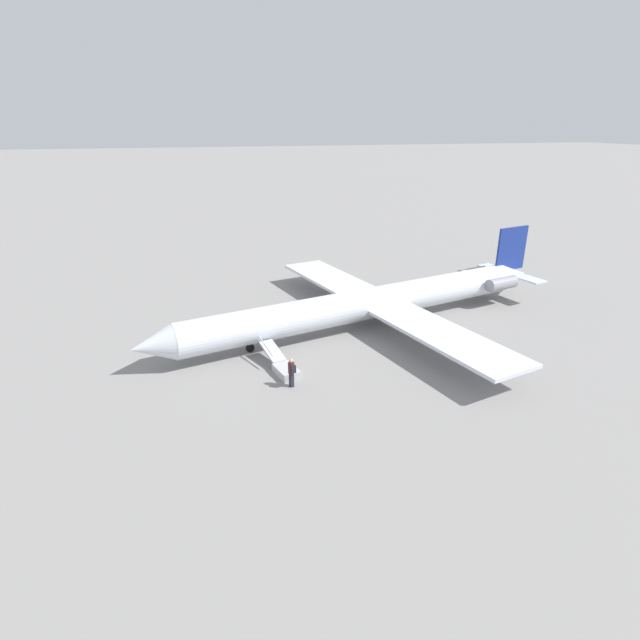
# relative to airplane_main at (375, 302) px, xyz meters

# --- Properties ---
(ground_plane) EXTENTS (600.00, 600.00, 0.00)m
(ground_plane) POSITION_rel_airplane_main_xyz_m (0.88, 0.19, -1.78)
(ground_plane) COLOR gray
(airplane_main) EXTENTS (32.63, 25.53, 5.97)m
(airplane_main) POSITION_rel_airplane_main_xyz_m (0.00, 0.00, 0.00)
(airplane_main) COLOR silver
(airplane_main) RESTS_ON ground
(boarding_stairs) EXTENTS (1.86, 4.13, 1.55)m
(boarding_stairs) POSITION_rel_airplane_main_xyz_m (8.15, 5.54, -1.42)
(boarding_stairs) COLOR #B2B2B7
(boarding_stairs) RESTS_ON ground
(passenger) EXTENTS (0.39, 0.56, 1.74)m
(passenger) POSITION_rel_airplane_main_xyz_m (8.08, 7.34, -0.77)
(passenger) COLOR #23232D
(passenger) RESTS_ON ground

